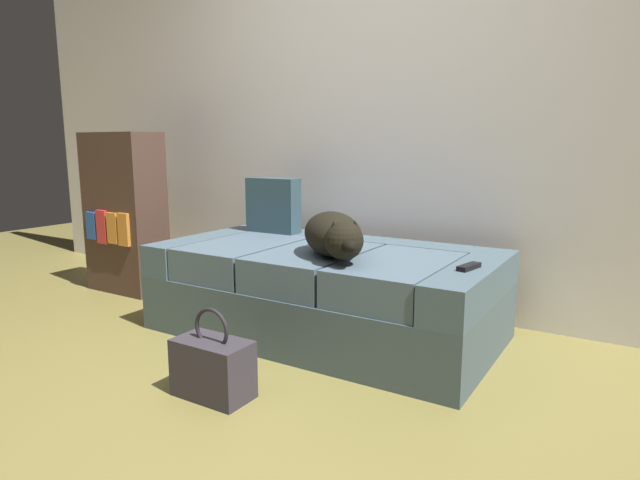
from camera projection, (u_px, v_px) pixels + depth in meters
ground_plane at (183, 413)px, 2.07m from camera, size 10.00×10.00×0.00m
back_wall at (383, 81)px, 3.28m from camera, size 6.40×0.10×2.80m
couch at (325, 291)px, 2.91m from camera, size 1.81×0.95×0.47m
dog_dark at (335, 235)px, 2.61m from camera, size 0.54×0.55×0.22m
tv_remote at (469, 267)px, 2.38m from camera, size 0.07×0.16×0.02m
throw_pillow at (273, 205)px, 3.35m from camera, size 0.34×0.13×0.34m
handbag at (213, 367)px, 2.18m from camera, size 0.32×0.18×0.38m
bookshelf at (125, 213)px, 3.72m from camera, size 0.56×0.30×1.10m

